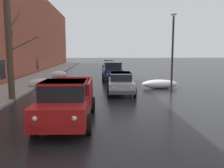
{
  "coord_description": "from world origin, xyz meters",
  "views": [
    {
      "loc": [
        -0.02,
        -2.92,
        2.85
      ],
      "look_at": [
        0.58,
        8.09,
        1.34
      ],
      "focal_mm": 38.64,
      "sensor_mm": 36.0,
      "label": 1
    }
  ],
  "objects_px": {
    "pickup_truck_red_approaching_near_lane": "(67,101)",
    "street_lamp_post": "(173,48)",
    "sedan_white_parked_far_down_block": "(113,68)",
    "sedan_maroon_queued_behind_truck": "(109,65)",
    "sedan_silver_parked_kerbside_close": "(121,82)",
    "bare_tree_second_along_sidewalk": "(10,47)",
    "suv_darkblue_parked_kerbside_mid": "(112,70)"
  },
  "relations": [
    {
      "from": "sedan_white_parked_far_down_block",
      "to": "sedan_maroon_queued_behind_truck",
      "type": "xyz_separation_m",
      "value": [
        -0.27,
        7.63,
        -0.0
      ]
    },
    {
      "from": "sedan_white_parked_far_down_block",
      "to": "sedan_maroon_queued_behind_truck",
      "type": "bearing_deg",
      "value": 92.05
    },
    {
      "from": "sedan_silver_parked_kerbside_close",
      "to": "sedan_maroon_queued_behind_truck",
      "type": "bearing_deg",
      "value": 89.95
    },
    {
      "from": "sedan_maroon_queued_behind_truck",
      "to": "sedan_silver_parked_kerbside_close",
      "type": "bearing_deg",
      "value": -90.05
    },
    {
      "from": "sedan_white_parked_far_down_block",
      "to": "street_lamp_post",
      "type": "bearing_deg",
      "value": -75.67
    },
    {
      "from": "bare_tree_second_along_sidewalk",
      "to": "street_lamp_post",
      "type": "height_order",
      "value": "bare_tree_second_along_sidewalk"
    },
    {
      "from": "suv_darkblue_parked_kerbside_mid",
      "to": "sedan_maroon_queued_behind_truck",
      "type": "height_order",
      "value": "suv_darkblue_parked_kerbside_mid"
    },
    {
      "from": "pickup_truck_red_approaching_near_lane",
      "to": "sedan_maroon_queued_behind_truck",
      "type": "xyz_separation_m",
      "value": [
        2.75,
        27.37,
        -0.13
      ]
    },
    {
      "from": "pickup_truck_red_approaching_near_lane",
      "to": "sedan_white_parked_far_down_block",
      "type": "xyz_separation_m",
      "value": [
        3.02,
        19.75,
        -0.13
      ]
    },
    {
      "from": "pickup_truck_red_approaching_near_lane",
      "to": "sedan_silver_parked_kerbside_close",
      "type": "distance_m",
      "value": 7.13
    },
    {
      "from": "bare_tree_second_along_sidewalk",
      "to": "suv_darkblue_parked_kerbside_mid",
      "type": "distance_m",
      "value": 11.61
    },
    {
      "from": "suv_darkblue_parked_kerbside_mid",
      "to": "sedan_maroon_queued_behind_truck",
      "type": "xyz_separation_m",
      "value": [
        0.16,
        13.38,
        -0.24
      ]
    },
    {
      "from": "pickup_truck_red_approaching_near_lane",
      "to": "sedan_silver_parked_kerbside_close",
      "type": "height_order",
      "value": "pickup_truck_red_approaching_near_lane"
    },
    {
      "from": "bare_tree_second_along_sidewalk",
      "to": "sedan_silver_parked_kerbside_close",
      "type": "distance_m",
      "value": 7.16
    },
    {
      "from": "suv_darkblue_parked_kerbside_mid",
      "to": "street_lamp_post",
      "type": "height_order",
      "value": "street_lamp_post"
    },
    {
      "from": "sedan_white_parked_far_down_block",
      "to": "sedan_silver_parked_kerbside_close",
      "type": "bearing_deg",
      "value": -91.27
    },
    {
      "from": "pickup_truck_red_approaching_near_lane",
      "to": "sedan_maroon_queued_behind_truck",
      "type": "height_order",
      "value": "pickup_truck_red_approaching_near_lane"
    },
    {
      "from": "sedan_white_parked_far_down_block",
      "to": "bare_tree_second_along_sidewalk",
      "type": "bearing_deg",
      "value": -113.7
    },
    {
      "from": "pickup_truck_red_approaching_near_lane",
      "to": "suv_darkblue_parked_kerbside_mid",
      "type": "distance_m",
      "value": 14.23
    },
    {
      "from": "sedan_silver_parked_kerbside_close",
      "to": "suv_darkblue_parked_kerbside_mid",
      "type": "distance_m",
      "value": 7.41
    },
    {
      "from": "bare_tree_second_along_sidewalk",
      "to": "sedan_white_parked_far_down_block",
      "type": "bearing_deg",
      "value": 66.3
    },
    {
      "from": "sedan_maroon_queued_behind_truck",
      "to": "suv_darkblue_parked_kerbside_mid",
      "type": "bearing_deg",
      "value": -90.69
    },
    {
      "from": "sedan_silver_parked_kerbside_close",
      "to": "pickup_truck_red_approaching_near_lane",
      "type": "bearing_deg",
      "value": -112.54
    },
    {
      "from": "pickup_truck_red_approaching_near_lane",
      "to": "sedan_white_parked_far_down_block",
      "type": "height_order",
      "value": "pickup_truck_red_approaching_near_lane"
    },
    {
      "from": "bare_tree_second_along_sidewalk",
      "to": "pickup_truck_red_approaching_near_lane",
      "type": "distance_m",
      "value": 6.19
    },
    {
      "from": "bare_tree_second_along_sidewalk",
      "to": "sedan_maroon_queued_behind_truck",
      "type": "height_order",
      "value": "bare_tree_second_along_sidewalk"
    },
    {
      "from": "bare_tree_second_along_sidewalk",
      "to": "street_lamp_post",
      "type": "relative_size",
      "value": 1.1
    },
    {
      "from": "sedan_silver_parked_kerbside_close",
      "to": "street_lamp_post",
      "type": "relative_size",
      "value": 0.77
    },
    {
      "from": "sedan_silver_parked_kerbside_close",
      "to": "sedan_maroon_queued_behind_truck",
      "type": "distance_m",
      "value": 20.79
    },
    {
      "from": "pickup_truck_red_approaching_near_lane",
      "to": "street_lamp_post",
      "type": "distance_m",
      "value": 9.59
    },
    {
      "from": "sedan_maroon_queued_behind_truck",
      "to": "street_lamp_post",
      "type": "relative_size",
      "value": 0.74
    },
    {
      "from": "suv_darkblue_parked_kerbside_mid",
      "to": "pickup_truck_red_approaching_near_lane",
      "type": "bearing_deg",
      "value": -100.49
    }
  ]
}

